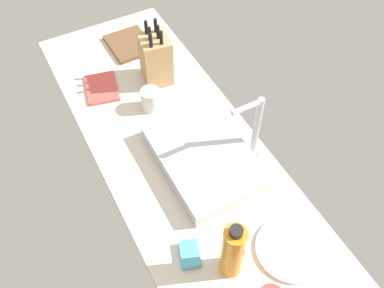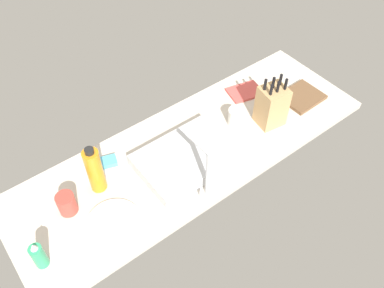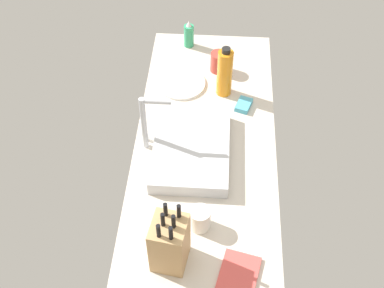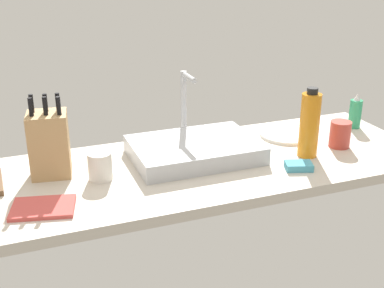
# 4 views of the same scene
# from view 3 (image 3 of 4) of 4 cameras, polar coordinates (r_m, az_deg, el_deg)

# --- Properties ---
(countertop_slab) EXTENTS (1.81, 0.59, 0.04)m
(countertop_slab) POSITION_cam_3_polar(r_m,az_deg,el_deg) (2.03, 1.33, -3.12)
(countertop_slab) COLOR beige
(countertop_slab) RESTS_ON ground
(sink_basin) EXTENTS (0.44, 0.31, 0.06)m
(sink_basin) POSITION_cam_3_polar(r_m,az_deg,el_deg) (2.04, -0.07, -0.56)
(sink_basin) COLOR #B7BABF
(sink_basin) RESTS_ON countertop_slab
(faucet) EXTENTS (0.06, 0.13, 0.27)m
(faucet) POSITION_cam_3_polar(r_m,az_deg,el_deg) (1.99, -5.23, 2.78)
(faucet) COLOR #B7BABF
(faucet) RESTS_ON countertop_slab
(knife_block) EXTENTS (0.14, 0.13, 0.27)m
(knife_block) POSITION_cam_3_polar(r_m,az_deg,el_deg) (1.69, -2.59, -11.26)
(knife_block) COLOR tan
(knife_block) RESTS_ON countertop_slab
(soap_bottle) EXTENTS (0.05, 0.05, 0.15)m
(soap_bottle) POSITION_cam_3_polar(r_m,az_deg,el_deg) (2.57, -0.36, 12.40)
(soap_bottle) COLOR #2D9966
(soap_bottle) RESTS_ON countertop_slab
(water_bottle) EXTENTS (0.07, 0.07, 0.25)m
(water_bottle) POSITION_cam_3_polar(r_m,az_deg,el_deg) (2.25, 3.78, 8.19)
(water_bottle) COLOR orange
(water_bottle) RESTS_ON countertop_slab
(dinner_plate) EXTENTS (0.23, 0.23, 0.01)m
(dinner_plate) POSITION_cam_3_polar(r_m,az_deg,el_deg) (2.36, -1.24, 6.97)
(dinner_plate) COLOR white
(dinner_plate) RESTS_ON countertop_slab
(dish_towel) EXTENTS (0.20, 0.17, 0.01)m
(dish_towel) POSITION_cam_3_polar(r_m,az_deg,el_deg) (1.75, 5.32, -14.87)
(dish_towel) COLOR #CC4C47
(dish_towel) RESTS_ON countertop_slab
(coffee_mug) EXTENTS (0.08, 0.08, 0.09)m
(coffee_mug) POSITION_cam_3_polar(r_m,az_deg,el_deg) (1.81, 1.05, -8.59)
(coffee_mug) COLOR silver
(coffee_mug) RESTS_ON countertop_slab
(ceramic_cup) EXTENTS (0.08, 0.08, 0.10)m
(ceramic_cup) POSITION_cam_3_polar(r_m,az_deg,el_deg) (2.42, 3.06, 9.40)
(ceramic_cup) COLOR #B23D33
(ceramic_cup) RESTS_ON countertop_slab
(dish_sponge) EXTENTS (0.10, 0.09, 0.02)m
(dish_sponge) POSITION_cam_3_polar(r_m,az_deg,el_deg) (2.26, 5.96, 4.49)
(dish_sponge) COLOR #4CA3BC
(dish_sponge) RESTS_ON countertop_slab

